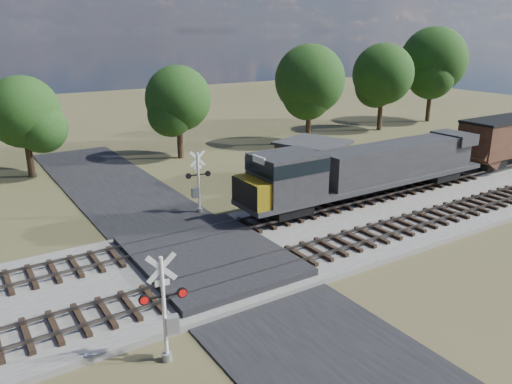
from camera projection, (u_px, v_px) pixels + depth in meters
ground at (213, 267)px, 25.13m from camera, size 160.00×160.00×0.00m
ballast_bed at (353, 222)px, 30.62m from camera, size 140.00×10.00×0.30m
road at (213, 266)px, 25.12m from camera, size 7.00×60.00×0.08m
crossing_panel at (209, 257)px, 25.44m from camera, size 7.00×9.00×0.62m
track_near at (287, 259)px, 25.01m from camera, size 140.00×2.60×0.33m
track_far at (236, 228)px, 29.01m from camera, size 140.00×2.60×0.33m
crossing_signal_near at (167, 317)px, 17.48m from camera, size 1.69×0.45×4.22m
crossing_signal_far at (197, 188)px, 32.01m from camera, size 1.68×0.38×4.18m
equipment_shed at (312, 161)px, 39.13m from camera, size 5.90×5.90×3.18m
treeline at (261, 83)px, 49.18m from camera, size 81.04×10.10×11.94m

